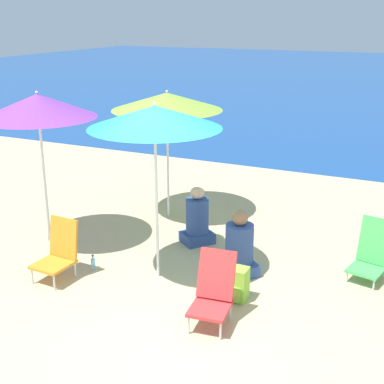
{
  "coord_description": "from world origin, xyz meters",
  "views": [
    {
      "loc": [
        2.45,
        -4.79,
        3.31
      ],
      "look_at": [
        -0.48,
        1.46,
        1.0
      ],
      "focal_mm": 50.0,
      "sensor_mm": 36.0,
      "label": 1
    }
  ],
  "objects": [
    {
      "name": "beach_umbrella_lime",
      "position": [
        -1.57,
        2.85,
        1.96
      ],
      "size": [
        1.81,
        1.81,
        2.14
      ],
      "color": "white",
      "rests_on": "ground"
    },
    {
      "name": "beach_chair_orange",
      "position": [
        -1.82,
        0.23,
        0.38
      ],
      "size": [
        0.47,
        0.55,
        0.79
      ],
      "rotation": [
        0.0,
        0.0,
        -0.06
      ],
      "color": "silver",
      "rests_on": "ground"
    },
    {
      "name": "person_seated_near",
      "position": [
        0.28,
        1.33,
        0.36
      ],
      "size": [
        0.64,
        0.63,
        0.9
      ],
      "rotation": [
        0.0,
        0.0,
        0.81
      ],
      "color": "#334C8C",
      "rests_on": "ground"
    },
    {
      "name": "beach_chair_red",
      "position": [
        0.43,
        0.1,
        0.39
      ],
      "size": [
        0.49,
        0.65,
        0.8
      ],
      "rotation": [
        0.0,
        0.0,
        0.12
      ],
      "color": "silver",
      "rests_on": "ground"
    },
    {
      "name": "backpack_lime",
      "position": [
        0.5,
        0.66,
        0.21
      ],
      "size": [
        0.25,
        0.25,
        0.42
      ],
      "color": "#8ECC3D",
      "rests_on": "ground"
    },
    {
      "name": "ground_plane",
      "position": [
        0.0,
        0.0,
        0.0
      ],
      "size": [
        60.0,
        60.0,
        0.0
      ],
      "primitive_type": "plane",
      "color": "#C6B284"
    },
    {
      "name": "person_seated_far",
      "position": [
        -0.65,
        2.01,
        0.37
      ],
      "size": [
        0.57,
        0.59,
        0.91
      ],
      "rotation": [
        0.0,
        0.0,
        -0.66
      ],
      "color": "#334C8C",
      "rests_on": "ground"
    },
    {
      "name": "beach_chair_green",
      "position": [
        1.88,
        1.95,
        0.35
      ],
      "size": [
        0.52,
        0.6,
        0.79
      ],
      "rotation": [
        0.0,
        0.0,
        -0.22
      ],
      "color": "silver",
      "rests_on": "ground"
    },
    {
      "name": "beach_umbrella_teal",
      "position": [
        -0.66,
        0.79,
        2.13
      ],
      "size": [
        1.65,
        1.65,
        2.31
      ],
      "color": "white",
      "rests_on": "ground"
    },
    {
      "name": "beach_umbrella_purple",
      "position": [
        -2.64,
        1.02,
        2.09
      ],
      "size": [
        1.64,
        1.64,
        2.3
      ],
      "color": "white",
      "rests_on": "ground"
    },
    {
      "name": "water_bottle",
      "position": [
        -1.57,
        0.62,
        0.08
      ],
      "size": [
        0.06,
        0.06,
        0.2
      ],
      "color": "#8CCCEA",
      "rests_on": "ground"
    }
  ]
}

